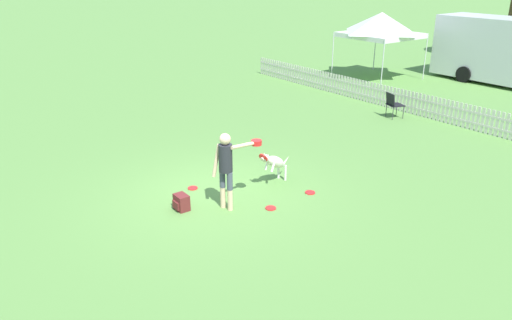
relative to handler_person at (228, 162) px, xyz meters
The scene contains 11 objects.
ground_plane 1.24m from the handler_person, 169.00° to the left, with size 240.00×240.00×0.00m, color #5B8C42.
handler_person is the anchor object (origin of this frame).
leaping_dog 1.68m from the handler_person, 105.08° to the left, with size 0.46×1.09×0.87m.
frisbee_near_handler 2.18m from the handler_person, 75.33° to the left, with size 0.22×0.22×0.02m.
frisbee_near_dog 1.35m from the handler_person, 50.58° to the left, with size 0.22×0.22×0.02m.
frisbee_midfield 1.65m from the handler_person, behind, with size 0.22×0.22×0.02m.
backpack_on_grass 1.31m from the handler_person, 121.88° to the right, with size 0.33×0.27×0.33m.
picket_fence 9.00m from the handler_person, 94.24° to the left, with size 19.98×0.04×0.77m.
folding_chair_center 8.37m from the handler_person, 105.60° to the left, with size 0.60×0.61×0.84m.
canopy_tent_main 14.29m from the handler_person, 118.23° to the left, with size 2.89×2.89×2.86m.
equipment_trailer 16.25m from the handler_person, 101.89° to the left, with size 5.44×2.21×2.72m.
Camera 1 is at (8.50, -5.28, 4.73)m, focal length 35.00 mm.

